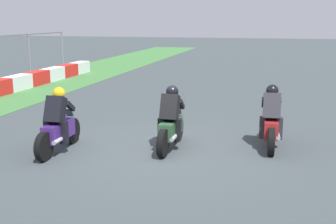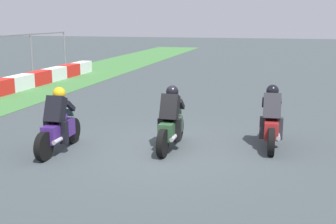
{
  "view_description": "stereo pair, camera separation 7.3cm",
  "coord_description": "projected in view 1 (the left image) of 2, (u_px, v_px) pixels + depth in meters",
  "views": [
    {
      "loc": [
        -9.5,
        -2.52,
        3.06
      ],
      "look_at": [
        0.14,
        -0.07,
        0.9
      ],
      "focal_mm": 46.33,
      "sensor_mm": 36.0,
      "label": 1
    },
    {
      "loc": [
        -9.48,
        -2.59,
        3.06
      ],
      "look_at": [
        0.14,
        -0.07,
        0.9
      ],
      "focal_mm": 46.33,
      "sensor_mm": 36.0,
      "label": 2
    }
  ],
  "objects": [
    {
      "name": "rider_lane_c",
      "position": [
        58.0,
        126.0,
        10.02
      ],
      "size": [
        2.04,
        0.54,
        1.51
      ],
      "rotation": [
        0.0,
        0.0,
        0.02
      ],
      "color": "black",
      "rests_on": "ground_plane"
    },
    {
      "name": "rider_lane_b",
      "position": [
        171.0,
        123.0,
        10.27
      ],
      "size": [
        2.04,
        0.54,
        1.51
      ],
      "rotation": [
        0.0,
        0.0,
        -0.01
      ],
      "color": "black",
      "rests_on": "ground_plane"
    },
    {
      "name": "ground_plane",
      "position": [
        164.0,
        150.0,
        10.25
      ],
      "size": [
        120.0,
        120.0,
        0.0
      ],
      "primitive_type": "plane",
      "color": "#394245"
    },
    {
      "name": "rider_lane_a",
      "position": [
        271.0,
        122.0,
        10.4
      ],
      "size": [
        2.04,
        0.55,
        1.51
      ],
      "rotation": [
        0.0,
        0.0,
        0.05
      ],
      "color": "black",
      "rests_on": "ground_plane"
    }
  ]
}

